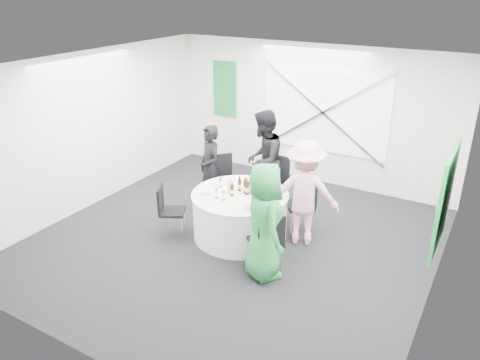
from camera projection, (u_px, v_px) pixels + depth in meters
The scene contains 46 objects.
floor at pixel (234, 241), 7.61m from camera, with size 6.00×6.00×0.00m, color black.
ceiling at pixel (233, 66), 6.49m from camera, with size 6.00×6.00×0.00m, color silver.
wall_back at pixel (310, 114), 9.43m from camera, with size 6.00×6.00×0.00m, color silver.
wall_front at pixel (79, 253), 4.67m from camera, with size 6.00×6.00×0.00m, color silver.
wall_left at pixel (91, 130), 8.44m from camera, with size 6.00×6.00×0.00m, color silver.
wall_right at pixel (445, 205), 5.66m from camera, with size 6.00×6.00×0.00m, color silver.
window_panel at pixel (324, 112), 9.22m from camera, with size 2.60×0.03×1.60m, color silver.
window_brace_a at pixel (323, 112), 9.18m from camera, with size 0.05×0.05×3.16m, color silver.
window_brace_b at pixel (323, 112), 9.18m from camera, with size 0.05×0.05×3.16m, color silver.
green_banner at pixel (225, 89), 10.20m from camera, with size 0.55×0.04×1.20m, color #136029.
green_sign at pixel (445, 200), 6.24m from camera, with size 0.05×1.20×1.40m, color #188534.
banquet_table at pixel (240, 215), 7.61m from camera, with size 1.56×1.56×0.76m.
chair_back at pixel (275, 180), 8.37m from camera, with size 0.50×0.51×1.03m.
chair_back_left at pixel (222, 178), 8.43m from camera, with size 0.66×0.66×1.03m.
chair_back_right at pixel (305, 200), 7.73m from camera, with size 0.61×0.61×0.95m.
chair_front_right at pixel (268, 239), 6.57m from camera, with size 0.60×0.60×0.94m.
chair_front_left at pixel (168, 207), 7.61m from camera, with size 0.53×0.53×0.86m.
person_man_back_left at pixel (210, 168), 8.41m from camera, with size 0.57×0.38×1.58m, color black.
person_man_back at pixel (263, 160), 8.40m from camera, with size 0.89×0.49×1.83m, color black.
person_woman_pink at pixel (304, 193), 7.26m from camera, with size 1.11×0.51×1.71m, color #F7A0B6.
person_woman_green at pixel (264, 222), 6.42m from camera, with size 0.83×0.54×1.70m, color #25883E.
plate_back at pixel (256, 183), 7.86m from camera, with size 0.26×0.26×0.01m.
plate_back_left at pixel (220, 182), 7.86m from camera, with size 0.25×0.25×0.01m.
plate_back_right at pixel (271, 194), 7.41m from camera, with size 0.28×0.28×0.04m.
plate_front_right at pixel (251, 208), 6.97m from camera, with size 0.26×0.26×0.04m.
plate_front_left at pixel (206, 197), 7.35m from camera, with size 0.25×0.25×0.01m.
napkin at pixel (205, 192), 7.43m from camera, with size 0.16×0.11×0.04m, color silver.
beer_bottle_a at pixel (240, 185), 7.53m from camera, with size 0.06×0.06×0.26m.
beer_bottle_b at pixel (245, 187), 7.46m from camera, with size 0.06×0.06×0.27m.
beer_bottle_c at pixel (247, 188), 7.40m from camera, with size 0.06×0.06×0.28m.
beer_bottle_d at pixel (232, 190), 7.36m from camera, with size 0.06×0.06×0.24m.
green_water_bottle at pixel (251, 186), 7.41m from camera, with size 0.08×0.08×0.33m.
clear_water_bottle at pixel (229, 188), 7.43m from camera, with size 0.08×0.08×0.28m.
wine_glass_a at pixel (223, 193), 7.20m from camera, with size 0.07×0.07×0.17m.
wine_glass_b at pixel (259, 181), 7.64m from camera, with size 0.07×0.07×0.17m.
wine_glass_c at pixel (254, 196), 7.10m from camera, with size 0.07×0.07×0.17m.
wine_glass_d at pixel (220, 180), 7.65m from camera, with size 0.07×0.07×0.17m.
wine_glass_e at pixel (216, 190), 7.28m from camera, with size 0.07×0.07×0.17m.
fork_a at pixel (266, 184), 7.81m from camera, with size 0.01×0.15×0.01m, color silver.
knife_a at pixel (250, 180), 7.97m from camera, with size 0.01×0.15×0.01m, color silver.
fork_b at pixel (238, 210), 6.93m from camera, with size 0.01×0.15×0.01m, color silver.
knife_b at pixel (263, 207), 7.04m from camera, with size 0.01×0.15×0.01m, color silver.
fork_c at pixel (231, 180), 7.97m from camera, with size 0.01×0.15×0.01m, color silver.
knife_c at pixel (216, 183), 7.83m from camera, with size 0.01×0.15×0.01m, color silver.
fork_d at pixel (205, 191), 7.55m from camera, with size 0.01×0.15×0.01m, color silver.
knife_d at pixel (206, 199), 7.27m from camera, with size 0.01×0.15×0.01m, color silver.
Camera 1 is at (3.42, -5.64, 3.92)m, focal length 35.00 mm.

